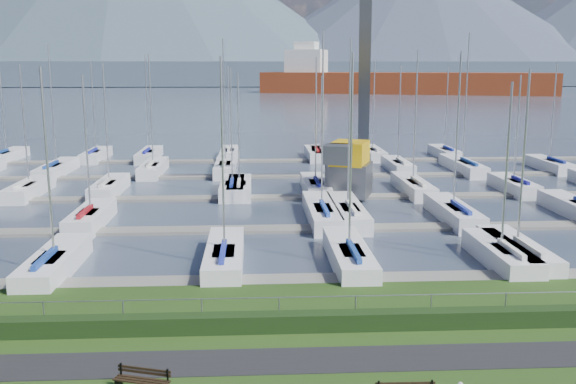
{
  "coord_description": "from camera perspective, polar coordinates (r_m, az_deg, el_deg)",
  "views": [
    {
      "loc": [
        -1.93,
        -23.58,
        10.04
      ],
      "look_at": [
        0.0,
        12.0,
        3.0
      ],
      "focal_mm": 40.0,
      "sensor_mm": 36.0,
      "label": 1
    }
  ],
  "objects": [
    {
      "name": "path",
      "position": [
        22.98,
        2.09,
        -14.72
      ],
      "size": [
        160.0,
        2.0,
        0.04
      ],
      "primitive_type": "cube",
      "color": "black",
      "rests_on": "grass"
    },
    {
      "name": "hedge",
      "position": [
        25.2,
        1.56,
        -11.44
      ],
      "size": [
        80.0,
        0.7,
        0.7
      ],
      "primitive_type": "cube",
      "color": "black",
      "rests_on": "grass"
    },
    {
      "name": "bench_left",
      "position": [
        21.25,
        -12.82,
        -16.04
      ],
      "size": [
        1.84,
        0.94,
        0.85
      ],
      "rotation": [
        0.0,
        0.0,
        -0.31
      ],
      "color": "black",
      "rests_on": "grass"
    },
    {
      "name": "cargo_ship_mid",
      "position": [
        246.35,
        9.24,
        9.51
      ],
      "size": [
        107.6,
        51.01,
        21.5
      ],
      "rotation": [
        0.0,
        0.0,
        -0.32
      ],
      "color": "maroon",
      "rests_on": "water"
    },
    {
      "name": "mountains",
      "position": [
        429.87,
        -1.93,
        16.06
      ],
      "size": [
        1190.0,
        360.0,
        115.0
      ],
      "color": "#414B5F",
      "rests_on": "water"
    },
    {
      "name": "water",
      "position": [
        283.78,
        -2.75,
        9.06
      ],
      "size": [
        800.0,
        540.0,
        0.2
      ],
      "primitive_type": "cube",
      "color": "#3E485B"
    },
    {
      "name": "docks",
      "position": [
        50.67,
        -0.86,
        -0.51
      ],
      "size": [
        90.0,
        41.6,
        0.25
      ],
      "color": "gray",
      "rests_on": "water"
    },
    {
      "name": "sailboat_fleet",
      "position": [
        52.77,
        -2.42,
        6.06
      ],
      "size": [
        75.57,
        49.64,
        13.68
      ],
      "color": "silver",
      "rests_on": "water"
    },
    {
      "name": "foothill",
      "position": [
        353.61,
        -2.84,
        10.51
      ],
      "size": [
        900.0,
        80.0,
        12.0
      ],
      "primitive_type": "cube",
      "color": "#445363",
      "rests_on": "water"
    },
    {
      "name": "crane",
      "position": [
        51.67,
        5.85,
        5.89
      ],
      "size": [
        5.82,
        13.49,
        22.35
      ],
      "rotation": [
        0.0,
        0.0,
        -0.36
      ],
      "color": "#4F5156",
      "rests_on": "water"
    },
    {
      "name": "fence",
      "position": [
        25.26,
        1.49,
        -9.32
      ],
      "size": [
        80.0,
        0.04,
        0.04
      ],
      "primitive_type": "cylinder",
      "rotation": [
        0.0,
        1.57,
        0.0
      ],
      "color": "gray",
      "rests_on": "grass"
    }
  ]
}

